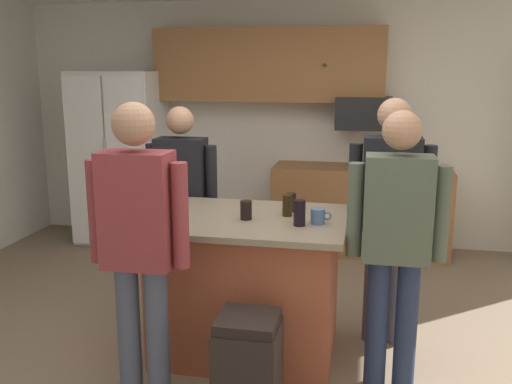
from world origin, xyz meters
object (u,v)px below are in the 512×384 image
Objects in this scene: person_guest_right at (390,205)px; trash_bin at (248,368)px; kitchen_island at (247,284)px; glass_dark_ale at (291,202)px; mug_blue_stoneware at (318,216)px; microwave_over_range at (364,113)px; glass_stout_tall at (246,210)px; glass_short_whisky at (287,205)px; refrigerator at (121,158)px; person_guest_by_door at (139,238)px; person_guest_left at (182,195)px; person_host_foreground at (396,235)px; tumbler_amber at (300,213)px.

trash_bin is (-0.75, -1.08, -0.69)m from person_guest_right.
glass_dark_ale is (0.26, 0.20, 0.53)m from kitchen_island.
kitchen_island is at bearing 171.51° from mug_blue_stoneware.
microwave_over_range is at bearing 80.37° from trash_bin.
glass_dark_ale is at bearing 45.29° from glass_stout_tall.
microwave_over_range is at bearing -103.12° from person_guest_right.
glass_short_whisky reaches higher than trash_bin.
refrigerator reaches higher than person_guest_by_door.
person_guest_by_door reaches higher than kitchen_island.
person_guest_by_door is at bearing -120.35° from kitchen_island.
glass_stout_tall is (-0.69, -2.41, -0.44)m from microwave_over_range.
kitchen_island is (-0.70, -2.35, -0.97)m from microwave_over_range.
kitchen_island is 10.59× the size of glass_stout_tall.
kitchen_island is at bearing -0.00° from person_guest_right.
microwave_over_range is (2.60, 0.12, 0.52)m from refrigerator.
glass_stout_tall reaches higher than mug_blue_stoneware.
mug_blue_stoneware is at bearing -52.17° from glass_dark_ale.
person_guest_right is at bearing -83.71° from microwave_over_range.
person_host_foreground is (1.60, -0.91, 0.04)m from person_guest_left.
person_host_foreground is (2.84, -2.51, 0.04)m from refrigerator.
glass_stout_tall is (0.01, -0.06, 0.53)m from kitchen_island.
refrigerator is 2.03m from person_guest_left.
tumbler_amber is at bearing 72.75° from trash_bin.
person_host_foreground is 0.78m from glass_short_whisky.
mug_blue_stoneware is (0.91, 0.68, -0.01)m from person_guest_by_door.
tumbler_amber is 0.24m from glass_short_whisky.
person_guest_right is (1.36, 1.07, -0.01)m from person_guest_by_door.
trash_bin is (0.16, -0.70, -0.71)m from glass_stout_tall.
person_guest_left is 11.49× the size of glass_short_whisky.
person_guest_left is (1.25, -1.61, -0.00)m from refrigerator.
person_guest_left is 1.02m from glass_dark_ale.
person_guest_by_door reaches higher than glass_dark_ale.
microwave_over_range reaches higher than trash_bin.
trash_bin is at bearing 35.87° from person_guest_right.
person_guest_right is 12.18× the size of glass_short_whisky.
microwave_over_range is 3.45× the size of tumbler_amber.
microwave_over_range is at bearing 2.60° from refrigerator.
mug_blue_stoneware is (0.22, -0.15, -0.02)m from glass_short_whisky.
mug_blue_stoneware is at bearing -8.49° from kitchen_island.
person_guest_right is 0.61m from person_host_foreground.
person_guest_left is at bearing 149.07° from glass_short_whisky.
microwave_over_range is 2.24m from glass_dark_ale.
person_guest_by_door is 10.69× the size of tumbler_amber.
microwave_over_range is at bearing 78.99° from glass_short_whisky.
glass_stout_tall is (-0.91, -0.39, 0.02)m from person_guest_right.
glass_short_whisky is (2.16, -2.15, 0.09)m from refrigerator.
person_guest_by_door is 13.73× the size of glass_dark_ale.
refrigerator is 13.24× the size of glass_short_whisky.
refrigerator is at bearing 124.74° from trash_bin.
tumbler_amber is 0.35m from glass_dark_ale.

